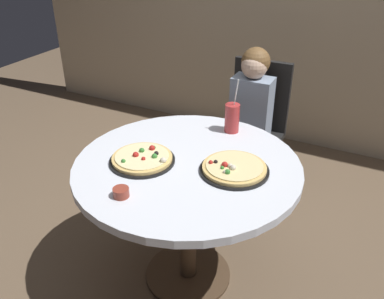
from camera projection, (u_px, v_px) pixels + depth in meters
ground_plane at (188, 275)px, 2.35m from camera, size 8.00×8.00×0.00m
dining_table at (187, 182)px, 2.04m from camera, size 1.10×1.10×0.75m
chair_wooden at (255, 122)px, 2.89m from camera, size 0.41×0.41×0.95m
diner_child at (246, 138)px, 2.77m from camera, size 0.26×0.41×1.08m
pizza_veggie at (142, 159)px, 1.98m from camera, size 0.32×0.32×0.05m
pizza_cheese at (234, 168)px, 1.91m from camera, size 0.33×0.33×0.05m
soda_cup at (232, 118)px, 2.24m from camera, size 0.08×0.08×0.31m
sauce_bowl at (121, 192)px, 1.73m from camera, size 0.07×0.07×0.04m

